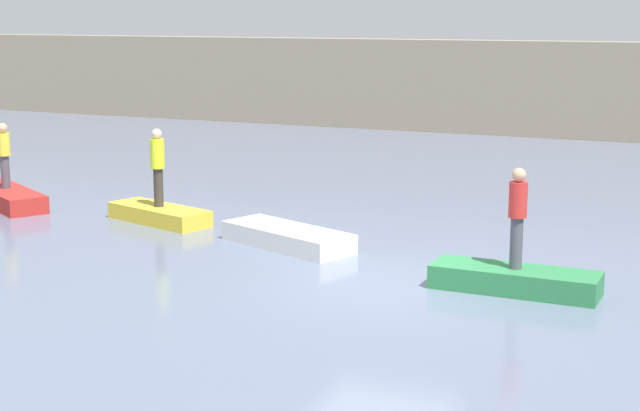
{
  "coord_description": "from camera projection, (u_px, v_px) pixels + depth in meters",
  "views": [
    {
      "loc": [
        5.82,
        -15.72,
        4.84
      ],
      "look_at": [
        -2.45,
        2.68,
        0.79
      ],
      "focal_mm": 54.47,
      "sensor_mm": 36.0,
      "label": 1
    }
  ],
  "objects": [
    {
      "name": "person_hiviz_shirt",
      "position": [
        158.0,
        163.0,
        22.4
      ],
      "size": [
        0.32,
        0.32,
        1.82
      ],
      "color": "#38332D",
      "rests_on": "rowboat_yellow"
    },
    {
      "name": "embankment_wall",
      "position": [
        591.0,
        91.0,
        37.19
      ],
      "size": [
        80.0,
        1.2,
        3.72
      ],
      "primitive_type": "cube",
      "color": "gray",
      "rests_on": "ground_plane"
    },
    {
      "name": "rowboat_red",
      "position": [
        7.0,
        197.0,
        24.62
      ],
      "size": [
        3.4,
        2.52,
        0.44
      ],
      "primitive_type": "cube",
      "rotation": [
        0.0,
        0.0,
        -0.52
      ],
      "color": "red",
      "rests_on": "ground_plane"
    },
    {
      "name": "rowboat_yellow",
      "position": [
        159.0,
        214.0,
        22.63
      ],
      "size": [
        2.84,
        1.67,
        0.37
      ],
      "primitive_type": "cube",
      "rotation": [
        0.0,
        0.0,
        -0.3
      ],
      "color": "gold",
      "rests_on": "ground_plane"
    },
    {
      "name": "person_yellow_shirt",
      "position": [
        4.0,
        152.0,
        24.39
      ],
      "size": [
        0.32,
        0.32,
        1.66
      ],
      "color": "#4C4C56",
      "rests_on": "rowboat_red"
    },
    {
      "name": "rowboat_green",
      "position": [
        515.0,
        280.0,
        17.02
      ],
      "size": [
        2.93,
        0.96,
        0.42
      ],
      "primitive_type": "cube",
      "rotation": [
        0.0,
        0.0,
        -0.01
      ],
      "color": "#2D7F47",
      "rests_on": "ground_plane"
    },
    {
      "name": "ground_plane",
      "position": [
        383.0,
        287.0,
        17.35
      ],
      "size": [
        120.0,
        120.0,
        0.0
      ],
      "primitive_type": "plane",
      "color": "slate"
    },
    {
      "name": "rowboat_white",
      "position": [
        288.0,
        237.0,
        20.3
      ],
      "size": [
        3.2,
        2.08,
        0.4
      ],
      "primitive_type": "cube",
      "rotation": [
        0.0,
        0.0,
        -0.36
      ],
      "color": "white",
      "rests_on": "ground_plane"
    },
    {
      "name": "person_red_shirt",
      "position": [
        518.0,
        212.0,
        16.78
      ],
      "size": [
        0.32,
        0.32,
        1.78
      ],
      "color": "#4C4C56",
      "rests_on": "rowboat_green"
    }
  ]
}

